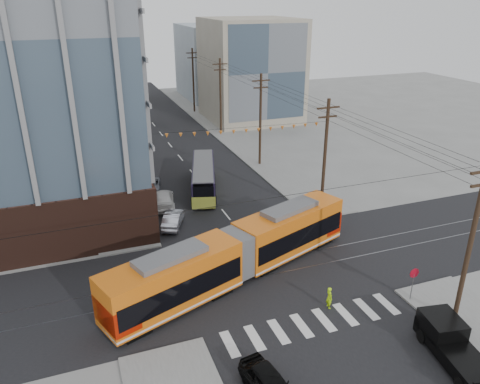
% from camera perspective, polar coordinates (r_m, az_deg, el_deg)
% --- Properties ---
extents(ground, '(160.00, 160.00, 0.00)m').
position_cam_1_polar(ground, '(33.25, 6.34, -12.56)').
color(ground, slate).
extents(bg_bldg_nw_near, '(18.00, 16.00, 18.00)m').
position_cam_1_polar(bg_bldg_nw_near, '(76.75, -24.18, 13.28)').
color(bg_bldg_nw_near, '#8C99A5').
rests_on(bg_bldg_nw_near, ground).
extents(bg_bldg_ne_near, '(14.00, 14.00, 16.00)m').
position_cam_1_polar(bg_bldg_ne_near, '(78.31, 1.29, 14.61)').
color(bg_bldg_ne_near, gray).
rests_on(bg_bldg_ne_near, ground).
extents(bg_bldg_nw_far, '(16.00, 18.00, 20.00)m').
position_cam_1_polar(bg_bldg_nw_far, '(96.40, -22.04, 15.79)').
color(bg_bldg_nw_far, gray).
rests_on(bg_bldg_nw_far, ground).
extents(bg_bldg_ne_far, '(16.00, 16.00, 14.00)m').
position_cam_1_polar(bg_bldg_ne_far, '(97.74, -2.09, 15.65)').
color(bg_bldg_ne_far, '#8C99A5').
rests_on(bg_bldg_ne_far, ground).
extents(utility_pole_near, '(0.30, 0.30, 11.00)m').
position_cam_1_polar(utility_pole_near, '(31.04, 26.23, -5.88)').
color(utility_pole_near, black).
rests_on(utility_pole_near, ground).
extents(utility_pole_far, '(0.30, 0.30, 11.00)m').
position_cam_1_polar(utility_pole_far, '(83.87, -5.71, 13.33)').
color(utility_pole_far, black).
rests_on(utility_pole_far, ground).
extents(streetcar, '(20.38, 9.97, 3.98)m').
position_cam_1_polar(streetcar, '(33.97, -0.45, -7.57)').
color(streetcar, orange).
rests_on(streetcar, ground).
extents(city_bus, '(5.21, 10.83, 3.01)m').
position_cam_1_polar(city_bus, '(49.46, -4.47, 1.81)').
color(city_bus, black).
rests_on(city_bus, ground).
extents(pickup_truck, '(2.97, 5.90, 1.91)m').
position_cam_1_polar(pickup_truck, '(30.08, 24.92, -16.98)').
color(pickup_truck, black).
rests_on(pickup_truck, ground).
extents(black_sedan, '(2.38, 4.45, 1.44)m').
position_cam_1_polar(black_sedan, '(26.04, 3.63, -22.36)').
color(black_sedan, black).
rests_on(black_sedan, ground).
extents(parked_car_silver, '(2.93, 4.35, 1.36)m').
position_cam_1_polar(parked_car_silver, '(42.40, -8.16, -3.29)').
color(parked_car_silver, '#B0B4C3').
rests_on(parked_car_silver, ground).
extents(parked_car_white, '(2.87, 5.33, 1.47)m').
position_cam_1_polar(parked_car_white, '(46.52, -9.32, -0.85)').
color(parked_car_white, '#B8B8B8').
rests_on(parked_car_white, ground).
extents(parked_car_grey, '(2.97, 4.91, 1.27)m').
position_cam_1_polar(parked_car_grey, '(50.74, -10.87, 0.96)').
color(parked_car_grey, '#50545E').
rests_on(parked_car_grey, ground).
extents(pedestrian, '(0.40, 0.59, 1.55)m').
position_cam_1_polar(pedestrian, '(32.18, 10.83, -12.52)').
color(pedestrian, '#ACEB0D').
rests_on(pedestrian, ground).
extents(stop_sign, '(0.74, 0.74, 2.39)m').
position_cam_1_polar(stop_sign, '(34.02, 20.25, -10.69)').
color(stop_sign, '#9D0517').
rests_on(stop_sign, ground).
extents(jersey_barrier, '(1.27, 3.96, 0.78)m').
position_cam_1_polar(jersey_barrier, '(44.72, 9.79, -2.38)').
color(jersey_barrier, '#5F5F5F').
rests_on(jersey_barrier, ground).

